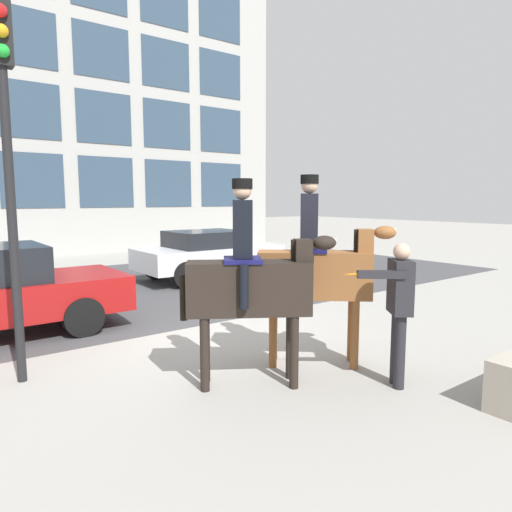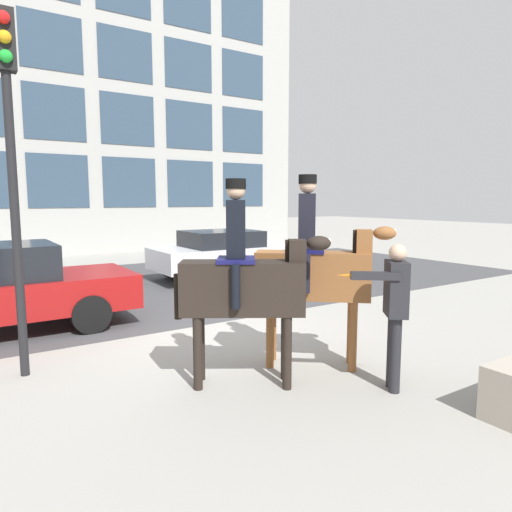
{
  "view_description": "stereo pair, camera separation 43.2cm",
  "coord_description": "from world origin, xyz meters",
  "px_view_note": "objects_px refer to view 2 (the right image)",
  "views": [
    {
      "loc": [
        -3.78,
        -6.49,
        2.26
      ],
      "look_at": [
        0.14,
        -1.27,
        1.45
      ],
      "focal_mm": 32.0,
      "sensor_mm": 36.0,
      "label": 1
    },
    {
      "loc": [
        -3.43,
        -6.74,
        2.26
      ],
      "look_at": [
        0.14,
        -1.27,
        1.45
      ],
      "focal_mm": 32.0,
      "sensor_mm": 36.0,
      "label": 2
    }
  ],
  "objects_px": {
    "mounted_horse_lead": "(245,282)",
    "mounted_horse_companion": "(314,270)",
    "street_car_far_lane": "(224,253)",
    "pedestrian_bystander": "(395,305)",
    "traffic_light": "(10,139)"
  },
  "relations": [
    {
      "from": "mounted_horse_lead",
      "to": "mounted_horse_companion",
      "type": "xyz_separation_m",
      "value": [
        1.12,
        0.04,
        0.05
      ]
    },
    {
      "from": "mounted_horse_companion",
      "to": "street_car_far_lane",
      "type": "height_order",
      "value": "mounted_horse_companion"
    },
    {
      "from": "mounted_horse_companion",
      "to": "pedestrian_bystander",
      "type": "xyz_separation_m",
      "value": [
        0.26,
        -1.14,
        -0.29
      ]
    },
    {
      "from": "pedestrian_bystander",
      "to": "traffic_light",
      "type": "relative_size",
      "value": 0.39
    },
    {
      "from": "street_car_far_lane",
      "to": "mounted_horse_lead",
      "type": "bearing_deg",
      "value": -117.18
    },
    {
      "from": "mounted_horse_companion",
      "to": "street_car_far_lane",
      "type": "bearing_deg",
      "value": 111.41
    },
    {
      "from": "mounted_horse_lead",
      "to": "traffic_light",
      "type": "height_order",
      "value": "traffic_light"
    },
    {
      "from": "street_car_far_lane",
      "to": "traffic_light",
      "type": "xyz_separation_m",
      "value": [
        -5.73,
        -5.02,
        2.24
      ]
    },
    {
      "from": "pedestrian_bystander",
      "to": "traffic_light",
      "type": "height_order",
      "value": "traffic_light"
    },
    {
      "from": "pedestrian_bystander",
      "to": "mounted_horse_companion",
      "type": "bearing_deg",
      "value": -39.06
    },
    {
      "from": "mounted_horse_lead",
      "to": "mounted_horse_companion",
      "type": "height_order",
      "value": "mounted_horse_companion"
    },
    {
      "from": "street_car_far_lane",
      "to": "traffic_light",
      "type": "bearing_deg",
      "value": -138.79
    },
    {
      "from": "mounted_horse_companion",
      "to": "street_car_far_lane",
      "type": "relative_size",
      "value": 0.64
    },
    {
      "from": "pedestrian_bystander",
      "to": "traffic_light",
      "type": "xyz_separation_m",
      "value": [
        -3.62,
        2.89,
        1.95
      ]
    },
    {
      "from": "traffic_light",
      "to": "street_car_far_lane",
      "type": "bearing_deg",
      "value": 41.21
    }
  ]
}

